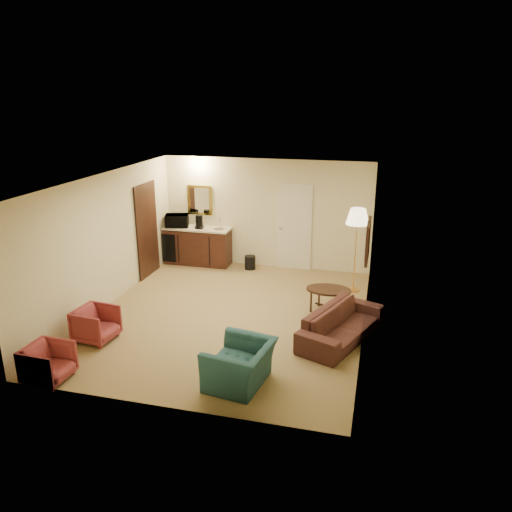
{
  "coord_description": "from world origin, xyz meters",
  "views": [
    {
      "loc": [
        2.65,
        -8.28,
        4.05
      ],
      "look_at": [
        0.4,
        0.5,
        1.07
      ],
      "focal_mm": 35.0,
      "sensor_mm": 36.0,
      "label": 1
    }
  ],
  "objects_px": {
    "waste_bin": "(250,262)",
    "microwave": "(177,219)",
    "rose_chair_far": "(48,361)",
    "coffee_maker": "(199,222)",
    "sofa": "(342,319)",
    "wetbar_cabinet": "(198,246)",
    "rose_chair_near": "(96,323)",
    "coffee_table": "(328,301)",
    "teal_armchair": "(240,358)",
    "floor_lamp": "(356,250)"
  },
  "relations": [
    {
      "from": "wetbar_cabinet",
      "to": "rose_chair_far",
      "type": "xyz_separation_m",
      "value": [
        -0.25,
        -5.52,
        -0.15
      ]
    },
    {
      "from": "wetbar_cabinet",
      "to": "rose_chair_far",
      "type": "relative_size",
      "value": 2.64
    },
    {
      "from": "rose_chair_near",
      "to": "coffee_table",
      "type": "distance_m",
      "value": 4.26
    },
    {
      "from": "rose_chair_near",
      "to": "coffee_maker",
      "type": "bearing_deg",
      "value": 0.6
    },
    {
      "from": "wetbar_cabinet",
      "to": "rose_chair_near",
      "type": "distance_m",
      "value": 4.23
    },
    {
      "from": "microwave",
      "to": "coffee_maker",
      "type": "height_order",
      "value": "microwave"
    },
    {
      "from": "sofa",
      "to": "coffee_table",
      "type": "xyz_separation_m",
      "value": [
        -0.35,
        1.04,
        -0.13
      ]
    },
    {
      "from": "sofa",
      "to": "rose_chair_far",
      "type": "distance_m",
      "value": 4.69
    },
    {
      "from": "floor_lamp",
      "to": "rose_chair_near",
      "type": "bearing_deg",
      "value": -140.6
    },
    {
      "from": "rose_chair_far",
      "to": "coffee_table",
      "type": "distance_m",
      "value": 5.03
    },
    {
      "from": "coffee_table",
      "to": "wetbar_cabinet",
      "type": "bearing_deg",
      "value": 148.5
    },
    {
      "from": "rose_chair_far",
      "to": "waste_bin",
      "type": "bearing_deg",
      "value": -14.33
    },
    {
      "from": "sofa",
      "to": "coffee_maker",
      "type": "bearing_deg",
      "value": 72.12
    },
    {
      "from": "rose_chair_near",
      "to": "coffee_table",
      "type": "height_order",
      "value": "rose_chair_near"
    },
    {
      "from": "waste_bin",
      "to": "coffee_maker",
      "type": "distance_m",
      "value": 1.57
    },
    {
      "from": "wetbar_cabinet",
      "to": "rose_chair_far",
      "type": "height_order",
      "value": "wetbar_cabinet"
    },
    {
      "from": "wetbar_cabinet",
      "to": "floor_lamp",
      "type": "relative_size",
      "value": 0.91
    },
    {
      "from": "wetbar_cabinet",
      "to": "waste_bin",
      "type": "relative_size",
      "value": 5.09
    },
    {
      "from": "wetbar_cabinet",
      "to": "sofa",
      "type": "relative_size",
      "value": 0.85
    },
    {
      "from": "wetbar_cabinet",
      "to": "waste_bin",
      "type": "distance_m",
      "value": 1.38
    },
    {
      "from": "teal_armchair",
      "to": "wetbar_cabinet",
      "type": "bearing_deg",
      "value": -144.38
    },
    {
      "from": "waste_bin",
      "to": "coffee_maker",
      "type": "xyz_separation_m",
      "value": [
        -1.27,
        0.0,
        0.92
      ]
    },
    {
      "from": "sofa",
      "to": "microwave",
      "type": "xyz_separation_m",
      "value": [
        -4.3,
        3.11,
        0.73
      ]
    },
    {
      "from": "wetbar_cabinet",
      "to": "rose_chair_near",
      "type": "bearing_deg",
      "value": -93.39
    },
    {
      "from": "rose_chair_far",
      "to": "coffee_maker",
      "type": "relative_size",
      "value": 1.89
    },
    {
      "from": "rose_chair_far",
      "to": "microwave",
      "type": "bearing_deg",
      "value": 4.65
    },
    {
      "from": "rose_chair_near",
      "to": "coffee_table",
      "type": "relative_size",
      "value": 0.76
    },
    {
      "from": "teal_armchair",
      "to": "rose_chair_far",
      "type": "bearing_deg",
      "value": -68.99
    },
    {
      "from": "coffee_table",
      "to": "floor_lamp",
      "type": "relative_size",
      "value": 0.47
    },
    {
      "from": "rose_chair_far",
      "to": "coffee_maker",
      "type": "height_order",
      "value": "coffee_maker"
    },
    {
      "from": "sofa",
      "to": "waste_bin",
      "type": "relative_size",
      "value": 5.97
    },
    {
      "from": "rose_chair_near",
      "to": "wetbar_cabinet",
      "type": "bearing_deg",
      "value": 1.81
    },
    {
      "from": "wetbar_cabinet",
      "to": "rose_chair_far",
      "type": "bearing_deg",
      "value": -92.59
    },
    {
      "from": "floor_lamp",
      "to": "microwave",
      "type": "bearing_deg",
      "value": 169.46
    },
    {
      "from": "sofa",
      "to": "coffee_table",
      "type": "distance_m",
      "value": 1.11
    },
    {
      "from": "rose_chair_far",
      "to": "floor_lamp",
      "type": "bearing_deg",
      "value": -39.29
    },
    {
      "from": "wetbar_cabinet",
      "to": "coffee_maker",
      "type": "xyz_separation_m",
      "value": [
        0.08,
        -0.07,
        0.62
      ]
    },
    {
      "from": "microwave",
      "to": "coffee_maker",
      "type": "xyz_separation_m",
      "value": [
        0.58,
        -0.02,
        -0.02
      ]
    },
    {
      "from": "rose_chair_far",
      "to": "coffee_maker",
      "type": "xyz_separation_m",
      "value": [
        0.33,
        5.45,
        0.77
      ]
    },
    {
      "from": "teal_armchair",
      "to": "coffee_maker",
      "type": "xyz_separation_m",
      "value": [
        -2.41,
        4.85,
        0.66
      ]
    },
    {
      "from": "coffee_table",
      "to": "waste_bin",
      "type": "height_order",
      "value": "coffee_table"
    },
    {
      "from": "wetbar_cabinet",
      "to": "coffee_table",
      "type": "xyz_separation_m",
      "value": [
        3.45,
        -2.11,
        -0.21
      ]
    },
    {
      "from": "coffee_table",
      "to": "microwave",
      "type": "relative_size",
      "value": 1.55
    },
    {
      "from": "floor_lamp",
      "to": "sofa",
      "type": "bearing_deg",
      "value": -91.24
    },
    {
      "from": "rose_chair_far",
      "to": "waste_bin",
      "type": "relative_size",
      "value": 1.93
    },
    {
      "from": "rose_chair_near",
      "to": "coffee_table",
      "type": "bearing_deg",
      "value": -55.11
    },
    {
      "from": "sofa",
      "to": "floor_lamp",
      "type": "height_order",
      "value": "floor_lamp"
    },
    {
      "from": "wetbar_cabinet",
      "to": "sofa",
      "type": "distance_m",
      "value": 4.94
    },
    {
      "from": "waste_bin",
      "to": "microwave",
      "type": "height_order",
      "value": "microwave"
    },
    {
      "from": "waste_bin",
      "to": "microwave",
      "type": "xyz_separation_m",
      "value": [
        -1.85,
        0.02,
        0.95
      ]
    }
  ]
}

